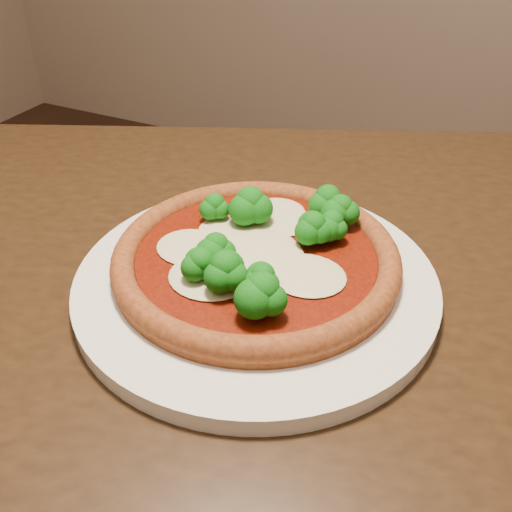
% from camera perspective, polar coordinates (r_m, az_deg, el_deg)
% --- Properties ---
extents(dining_table, '(1.48, 1.23, 0.75)m').
position_cam_1_polar(dining_table, '(0.64, -2.71, -9.59)').
color(dining_table, black).
rests_on(dining_table, floor).
extents(plate, '(0.35, 0.35, 0.02)m').
position_cam_1_polar(plate, '(0.56, 0.00, -2.56)').
color(plate, white).
rests_on(plate, dining_table).
extents(pizza, '(0.28, 0.28, 0.06)m').
position_cam_1_polar(pizza, '(0.56, 0.23, 0.34)').
color(pizza, brown).
rests_on(pizza, plate).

